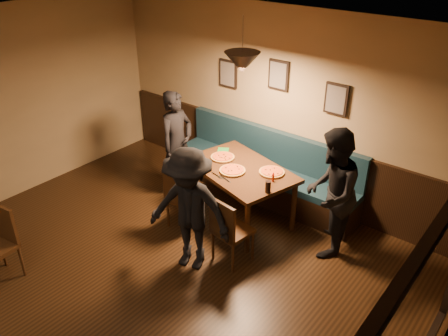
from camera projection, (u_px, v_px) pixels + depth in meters
name	position (u px, v px, depth m)	size (l,w,h in m)	color
floor	(93.00, 319.00, 4.85)	(7.00, 7.00, 0.00)	black
ceiling	(43.00, 59.00, 3.51)	(7.00, 7.00, 0.00)	silver
wall_back	(278.00, 105.00, 6.58)	(6.00, 6.00, 0.00)	#8C704F
wainscot	(274.00, 160.00, 6.99)	(5.88, 0.06, 1.00)	black
booth_bench	(264.00, 167.00, 6.80)	(3.00, 0.60, 1.00)	#0F232D
window_frame	(417.00, 327.00, 2.85)	(0.06, 2.56, 1.86)	black
window_glass	(412.00, 325.00, 2.87)	(2.40, 2.40, 0.00)	black
picture_left	(228.00, 74.00, 6.91)	(0.32, 0.04, 0.42)	black
picture_center	(279.00, 75.00, 6.34)	(0.32, 0.04, 0.42)	black
picture_right	(336.00, 99.00, 5.92)	(0.32, 0.04, 0.42)	black
pendant_lamp	(242.00, 62.00, 5.45)	(0.44, 0.44, 0.25)	black
dining_table	(240.00, 193.00, 6.34)	(1.49, 0.96, 0.80)	black
chair_near_left	(185.00, 197.00, 6.16)	(0.40, 0.40, 0.91)	black
chair_near_right	(233.00, 229.00, 5.50)	(0.41, 0.41, 0.92)	black
diner_left	(177.00, 144.00, 6.77)	(0.60, 0.39, 1.64)	black
diner_right	(331.00, 193.00, 5.50)	(0.81, 0.63, 1.67)	black
diner_front	(189.00, 210.00, 5.27)	(1.02, 0.59, 1.58)	black
pizza_a	(223.00, 157.00, 6.39)	(0.34, 0.34, 0.04)	orange
pizza_b	(232.00, 170.00, 6.05)	(0.35, 0.35, 0.04)	orange
pizza_c	(272.00, 172.00, 6.01)	(0.34, 0.34, 0.04)	orange
soda_glass	(268.00, 187.00, 5.57)	(0.07, 0.07, 0.15)	black
tabasco_bottle	(273.00, 177.00, 5.80)	(0.03, 0.03, 0.13)	#AA2105
napkin_a	(223.00, 150.00, 6.62)	(0.16, 0.16, 0.01)	#1F7528
napkin_b	(193.00, 163.00, 6.27)	(0.14, 0.14, 0.01)	#1F7633
cutlery_set	(221.00, 177.00, 5.93)	(0.02, 0.21, 0.00)	#B6B5BA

